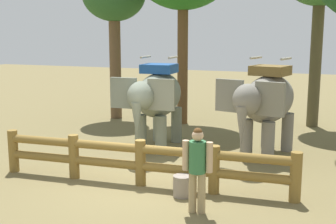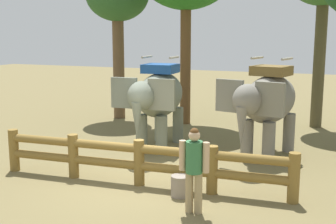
{
  "view_description": "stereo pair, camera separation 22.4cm",
  "coord_description": "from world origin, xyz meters",
  "px_view_note": "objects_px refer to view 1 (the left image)",
  "views": [
    {
      "loc": [
        4.07,
        -8.8,
        3.43
      ],
      "look_at": [
        0.0,
        1.69,
        1.4
      ],
      "focal_mm": 47.43,
      "sensor_mm": 36.0,
      "label": 1
    },
    {
      "loc": [
        4.28,
        -8.71,
        3.43
      ],
      "look_at": [
        0.0,
        1.69,
        1.4
      ],
      "focal_mm": 47.43,
      "sensor_mm": 36.0,
      "label": 2
    }
  ],
  "objects_px": {
    "log_fence": "(140,159)",
    "elephant_near_left": "(157,98)",
    "tourist_woman_in_black": "(197,164)",
    "feed_bucket": "(182,186)",
    "elephant_center": "(266,102)"
  },
  "relations": [
    {
      "from": "log_fence",
      "to": "elephant_near_left",
      "type": "xyz_separation_m",
      "value": [
        -0.88,
        3.1,
        0.94
      ]
    },
    {
      "from": "log_fence",
      "to": "tourist_woman_in_black",
      "type": "height_order",
      "value": "tourist_woman_in_black"
    },
    {
      "from": "tourist_woman_in_black",
      "to": "feed_bucket",
      "type": "distance_m",
      "value": 1.16
    },
    {
      "from": "elephant_center",
      "to": "feed_bucket",
      "type": "bearing_deg",
      "value": -106.99
    },
    {
      "from": "log_fence",
      "to": "elephant_center",
      "type": "distance_m",
      "value": 4.16
    },
    {
      "from": "elephant_near_left",
      "to": "feed_bucket",
      "type": "bearing_deg",
      "value": -59.65
    },
    {
      "from": "feed_bucket",
      "to": "elephant_near_left",
      "type": "bearing_deg",
      "value": 120.35
    },
    {
      "from": "log_fence",
      "to": "elephant_near_left",
      "type": "height_order",
      "value": "elephant_near_left"
    },
    {
      "from": "log_fence",
      "to": "elephant_center",
      "type": "relative_size",
      "value": 2.12
    },
    {
      "from": "log_fence",
      "to": "feed_bucket",
      "type": "bearing_deg",
      "value": -15.7
    },
    {
      "from": "elephant_near_left",
      "to": "feed_bucket",
      "type": "height_order",
      "value": "elephant_near_left"
    },
    {
      "from": "elephant_center",
      "to": "feed_bucket",
      "type": "relative_size",
      "value": 7.32
    },
    {
      "from": "log_fence",
      "to": "elephant_center",
      "type": "height_order",
      "value": "elephant_center"
    },
    {
      "from": "elephant_center",
      "to": "feed_bucket",
      "type": "height_order",
      "value": "elephant_center"
    },
    {
      "from": "tourist_woman_in_black",
      "to": "elephant_near_left",
      "type": "bearing_deg",
      "value": 121.68
    }
  ]
}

